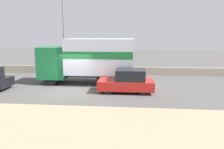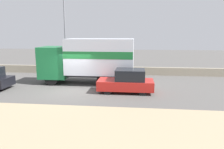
% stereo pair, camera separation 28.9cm
% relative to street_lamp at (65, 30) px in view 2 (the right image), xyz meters
% --- Properties ---
extents(ground_plane, '(80.00, 80.00, 0.00)m').
position_rel_street_lamp_xyz_m(ground_plane, '(2.25, -5.92, -4.38)').
color(ground_plane, '#514F4C').
extents(dirt_shoulder_foreground, '(60.00, 5.48, 0.04)m').
position_rel_street_lamp_xyz_m(dirt_shoulder_foreground, '(2.25, -11.91, -4.36)').
color(dirt_shoulder_foreground, '#9E896B').
rests_on(dirt_shoulder_foreground, ground_plane).
extents(stone_wall_backdrop, '(60.00, 0.35, 0.77)m').
position_rel_street_lamp_xyz_m(stone_wall_backdrop, '(2.25, 0.75, -3.99)').
color(stone_wall_backdrop, gray).
rests_on(stone_wall_backdrop, ground_plane).
extents(street_lamp, '(0.56, 0.28, 7.64)m').
position_rel_street_lamp_xyz_m(street_lamp, '(0.00, 0.00, 0.00)').
color(street_lamp, slate).
rests_on(street_lamp, ground_plane).
extents(box_truck, '(7.49, 2.58, 3.62)m').
position_rel_street_lamp_xyz_m(box_truck, '(3.15, -3.50, -2.32)').
color(box_truck, '#196B38').
rests_on(box_truck, ground_plane).
extents(car_hatchback, '(3.82, 1.76, 1.61)m').
position_rel_street_lamp_xyz_m(car_hatchback, '(6.23, -5.84, -3.61)').
color(car_hatchback, '#B21E19').
rests_on(car_hatchback, ground_plane).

